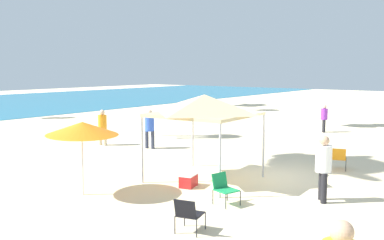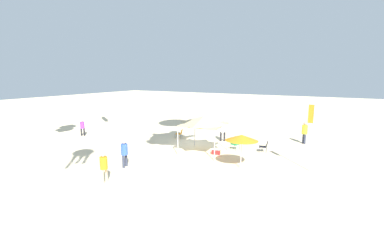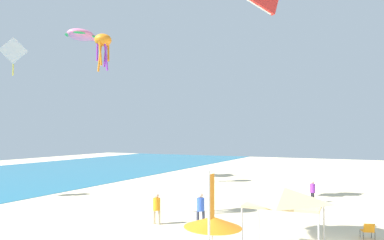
{
  "view_description": "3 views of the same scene",
  "coord_description": "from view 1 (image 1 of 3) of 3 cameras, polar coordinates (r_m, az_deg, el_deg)",
  "views": [
    {
      "loc": [
        -12.7,
        -6.43,
        3.64
      ],
      "look_at": [
        -1.77,
        1.92,
        1.98
      ],
      "focal_mm": 40.22,
      "sensor_mm": 36.0,
      "label": 1
    },
    {
      "loc": [
        -9.87,
        18.42,
        5.74
      ],
      "look_at": [
        -0.31,
        1.29,
        2.35
      ],
      "focal_mm": 24.07,
      "sensor_mm": 36.0,
      "label": 2
    },
    {
      "loc": [
        -17.2,
        -1.78,
        5.07
      ],
      "look_at": [
        0.98,
        7.1,
        5.76
      ],
      "focal_mm": 35.04,
      "sensor_mm": 36.0,
      "label": 3
    }
  ],
  "objects": [
    {
      "name": "ground",
      "position": [
        14.71,
        10.27,
        -7.76
      ],
      "size": [
        120.0,
        120.0,
        0.1
      ],
      "primitive_type": "cube",
      "color": "beige"
    },
    {
      "name": "canopy_tent",
      "position": [
        13.84,
        1.67,
        1.93
      ],
      "size": [
        3.07,
        3.09,
        2.8
      ],
      "rotation": [
        0.0,
        0.0,
        0.05
      ],
      "color": "#B7B7BC",
      "rests_on": "ground"
    },
    {
      "name": "beach_umbrella",
      "position": [
        12.57,
        -14.34,
        -1.08
      ],
      "size": [
        2.05,
        2.06,
        2.17
      ],
      "color": "silver",
      "rests_on": "ground"
    },
    {
      "name": "folding_chair_facing_ocean",
      "position": [
        16.33,
        18.85,
        -4.68
      ],
      "size": [
        0.75,
        0.68,
        0.82
      ],
      "rotation": [
        0.0,
        0.0,
        1.87
      ],
      "color": "black",
      "rests_on": "ground"
    },
    {
      "name": "folding_chair_near_cooler",
      "position": [
        11.73,
        4.23,
        -8.8
      ],
      "size": [
        0.66,
        0.74,
        0.82
      ],
      "rotation": [
        0.0,
        0.0,
        6.02
      ],
      "color": "black",
      "rests_on": "ground"
    },
    {
      "name": "folding_chair_right_of_tent",
      "position": [
        9.7,
        -0.51,
        -12.18
      ],
      "size": [
        0.73,
        0.66,
        0.82
      ],
      "rotation": [
        0.0,
        0.0,
        1.82
      ],
      "color": "black",
      "rests_on": "ground"
    },
    {
      "name": "cooler_box",
      "position": [
        13.39,
        -0.47,
        -8.0
      ],
      "size": [
        0.7,
        0.55,
        0.4
      ],
      "color": "red",
      "rests_on": "ground"
    },
    {
      "name": "person_kite_handler",
      "position": [
        19.59,
        -5.64,
        -0.77
      ],
      "size": [
        0.42,
        0.47,
        1.77
      ],
      "rotation": [
        0.0,
        0.0,
        1.76
      ],
      "color": "#33384C",
      "rests_on": "ground"
    },
    {
      "name": "person_far_stroller",
      "position": [
        12.28,
        17.04,
        -5.48
      ],
      "size": [
        0.44,
        0.44,
        1.83
      ],
      "rotation": [
        0.0,
        0.0,
        0.57
      ],
      "color": "black",
      "rests_on": "ground"
    },
    {
      "name": "person_near_umbrella",
      "position": [
        20.77,
        -11.79,
        -0.58
      ],
      "size": [
        0.4,
        0.45,
        1.7
      ],
      "rotation": [
        0.0,
        0.0,
        4.83
      ],
      "color": "#C6B28C",
      "rests_on": "ground"
    },
    {
      "name": "person_by_tent",
      "position": [
        25.62,
        17.12,
        0.51
      ],
      "size": [
        0.39,
        0.38,
        1.59
      ],
      "rotation": [
        0.0,
        0.0,
        0.48
      ],
      "color": "black",
      "rests_on": "ground"
    }
  ]
}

